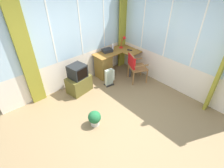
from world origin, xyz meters
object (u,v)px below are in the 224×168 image
Objects in this scene: desk_lamp at (124,40)px; potted_plant at (95,118)px; tv_on_stand at (79,80)px; space_heater at (110,77)px; tv_remote at (130,50)px; paper_tray at (107,50)px; desk at (105,64)px; spray_bottle at (113,47)px; wooden_armchair at (134,65)px.

potted_plant is at bearing -148.22° from desk_lamp.
tv_on_stand is 1.57× the size of space_heater.
paper_tray reaches higher than tv_remote.
tv_remote is 0.50× the size of paper_tray.
paper_tray is 0.80× the size of potted_plant.
desk is at bearing 64.61° from space_heater.
paper_tray is (-0.60, 0.39, 0.03)m from tv_remote.
desk is 1.09m from tv_on_stand.
potted_plant is at bearing -141.17° from spray_bottle.
desk is 4.42× the size of paper_tray.
desk is at bearing 43.61° from potted_plant.
desk_lamp reaches higher than potted_plant.
tv_remote is 0.17× the size of wooden_armchair.
desk is at bearing -151.14° from paper_tray.
tv_on_stand is (-1.25, -0.23, -0.44)m from paper_tray.
wooden_armchair reaches higher than paper_tray.
potted_plant is (-1.98, -0.64, -0.36)m from wooden_armchair.
tv_on_stand is (-1.85, 0.16, -0.40)m from tv_remote.
desk_lamp is at bearing 56.92° from tv_remote.
desk is 1.49× the size of wooden_armchair.
desk is 6.14× the size of spray_bottle.
spray_bottle is 0.58× the size of potted_plant.
paper_tray is at bearing 54.95° from space_heater.
wooden_armchair is at bearing -59.63° from desk.
desk_lamp is 0.37m from tv_remote.
wooden_armchair is (-0.31, -0.51, -0.20)m from tv_remote.
desk is at bearing 120.37° from wooden_armchair.
tv_remote is 0.71m from paper_tray.
desk_lamp is 2.84m from potted_plant.
wooden_armchair is 1.68× the size of space_heater.
wooden_armchair is at bearing -149.61° from tv_remote.
spray_bottle is 0.24× the size of wooden_armchair.
desk is 3.46× the size of desk_lamp.
spray_bottle is 0.72× the size of paper_tray.
wooden_armchair is (0.29, -0.90, -0.24)m from paper_tray.
tv_remote is 0.28× the size of space_heater.
desk is at bearing 7.27° from tv_on_stand.
desk_lamp is 0.96m from wooden_armchair.
wooden_armchair is 1.07× the size of tv_on_stand.
space_heater is (-1.02, -0.46, -0.74)m from desk_lamp.
spray_bottle is 2.56m from potted_plant.
spray_bottle is 1.59m from tv_on_stand.
paper_tray is at bearing 108.07° from wooden_armchair.
paper_tray is at bearing 10.60° from tv_on_stand.
space_heater is at bearing -115.39° from desk.
tv_remote is at bearing 26.69° from potted_plant.
desk_lamp reaches higher than spray_bottle.
desk_lamp is (0.80, -0.01, 0.60)m from desk.
space_heater is (-0.64, -0.58, -0.59)m from spray_bottle.
tv_on_stand reaches higher than tv_remote.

